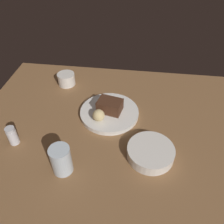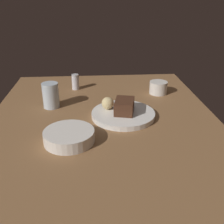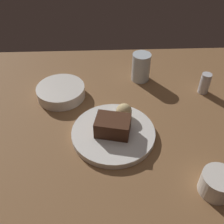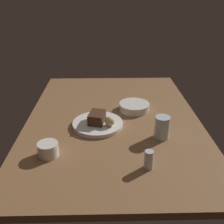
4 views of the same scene
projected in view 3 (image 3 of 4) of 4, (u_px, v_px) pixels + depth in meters
The scene contains 8 objects.
dining_table at pixel (87, 122), 81.24cm from camera, with size 120.00×84.00×3.00cm, color brown.
dessert_plate at pixel (113, 133), 74.34cm from camera, with size 23.48×23.48×1.87cm, color white.
chocolate_cake_slice at pixel (113, 126), 71.83cm from camera, with size 9.34×6.64×4.85cm, color #472819.
bread_roll at pixel (124, 111), 76.39cm from camera, with size 4.64×4.64×4.64cm, color #DBC184.
salt_shaker at pixel (205, 83), 87.74cm from camera, with size 3.41×3.41×7.19cm.
water_glass at pixel (141, 67), 92.53cm from camera, with size 6.43×6.43×10.01cm, color silver.
side_bowl at pixel (61, 92), 87.09cm from camera, with size 15.77×15.77×3.77cm, color white.
coffee_cup at pixel (217, 183), 60.10cm from camera, with size 7.95×7.95×5.54cm, color silver.
Camera 3 is at (-5.23, 58.70, 58.04)cm, focal length 42.31 mm.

